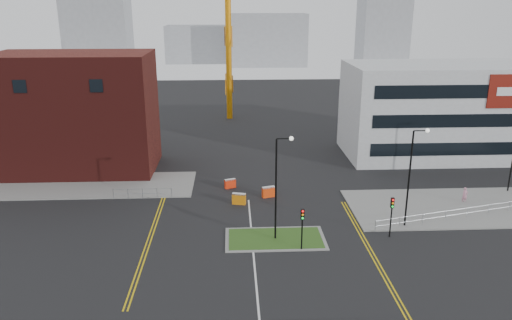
# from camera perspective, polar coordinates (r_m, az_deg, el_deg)

# --- Properties ---
(ground) EXTENTS (200.00, 200.00, 0.00)m
(ground) POSITION_cam_1_polar(r_m,az_deg,el_deg) (36.53, 0.09, -14.76)
(ground) COLOR black
(ground) RESTS_ON ground
(pavement_left) EXTENTS (28.00, 8.00, 0.12)m
(pavement_left) POSITION_cam_1_polar(r_m,az_deg,el_deg) (59.24, -20.78, -2.77)
(pavement_left) COLOR slate
(pavement_left) RESTS_ON ground
(pavement_right) EXTENTS (24.00, 10.00, 0.12)m
(pavement_right) POSITION_cam_1_polar(r_m,az_deg,el_deg) (54.25, 23.27, -4.94)
(pavement_right) COLOR slate
(pavement_right) RESTS_ON ground
(island_kerb) EXTENTS (8.60, 4.60, 0.08)m
(island_kerb) POSITION_cam_1_polar(r_m,az_deg,el_deg) (43.59, 2.22, -8.99)
(island_kerb) COLOR slate
(island_kerb) RESTS_ON ground
(grass_island) EXTENTS (8.00, 4.00, 0.12)m
(grass_island) POSITION_cam_1_polar(r_m,az_deg,el_deg) (43.58, 2.22, -8.96)
(grass_island) COLOR #2D531B
(grass_island) RESTS_ON ground
(brick_building) EXTENTS (24.20, 10.07, 14.24)m
(brick_building) POSITION_cam_1_polar(r_m,az_deg,el_deg) (63.86, -22.41, 4.83)
(brick_building) COLOR #4F1613
(brick_building) RESTS_ON ground
(office_block) EXTENTS (25.00, 12.20, 12.00)m
(office_block) POSITION_cam_1_polar(r_m,az_deg,el_deg) (69.89, 20.59, 5.34)
(office_block) COLOR #B5B8BA
(office_block) RESTS_ON ground
(streetlamp_island) EXTENTS (1.46, 0.36, 9.18)m
(streetlamp_island) POSITION_cam_1_polar(r_m,az_deg,el_deg) (41.48, 2.60, -2.33)
(streetlamp_island) COLOR black
(streetlamp_island) RESTS_ON ground
(streetlamp_right_near) EXTENTS (1.46, 0.36, 9.18)m
(streetlamp_right_near) POSITION_cam_1_polar(r_m,az_deg,el_deg) (45.98, 17.43, -1.12)
(streetlamp_right_near) COLOR black
(streetlamp_right_near) RESTS_ON ground
(traffic_light_island) EXTENTS (0.28, 0.33, 3.65)m
(traffic_light_island) POSITION_cam_1_polar(r_m,az_deg,el_deg) (40.90, 5.31, -7.00)
(traffic_light_island) COLOR black
(traffic_light_island) RESTS_ON ground
(traffic_light_right) EXTENTS (0.28, 0.33, 3.65)m
(traffic_light_right) POSITION_cam_1_polar(r_m,az_deg,el_deg) (44.46, 15.27, -5.50)
(traffic_light_right) COLOR black
(traffic_light_right) RESTS_ON ground
(railing_left) EXTENTS (6.05, 0.05, 1.10)m
(railing_left) POSITION_cam_1_polar(r_m,az_deg,el_deg) (53.15, -12.86, -3.56)
(railing_left) COLOR gray
(railing_left) RESTS_ON ground
(railing_right) EXTENTS (19.05, 5.05, 1.10)m
(railing_right) POSITION_cam_1_polar(r_m,az_deg,el_deg) (51.28, 23.03, -5.34)
(railing_right) COLOR gray
(railing_right) RESTS_ON ground
(centre_line) EXTENTS (0.15, 30.00, 0.01)m
(centre_line) POSITION_cam_1_polar(r_m,az_deg,el_deg) (38.23, -0.06, -13.14)
(centre_line) COLOR silver
(centre_line) RESTS_ON ground
(yellow_left_a) EXTENTS (0.12, 24.00, 0.01)m
(yellow_left_a) POSITION_cam_1_polar(r_m,az_deg,el_deg) (45.86, -11.97, -8.02)
(yellow_left_a) COLOR gold
(yellow_left_a) RESTS_ON ground
(yellow_left_b) EXTENTS (0.12, 24.00, 0.01)m
(yellow_left_b) POSITION_cam_1_polar(r_m,az_deg,el_deg) (45.81, -11.60, -8.02)
(yellow_left_b) COLOR gold
(yellow_left_b) RESTS_ON ground
(yellow_right_a) EXTENTS (0.12, 20.00, 0.01)m
(yellow_right_a) POSITION_cam_1_polar(r_m,az_deg,el_deg) (43.13, 12.58, -9.80)
(yellow_right_a) COLOR gold
(yellow_right_a) RESTS_ON ground
(yellow_right_b) EXTENTS (0.12, 20.00, 0.01)m
(yellow_right_b) POSITION_cam_1_polar(r_m,az_deg,el_deg) (43.20, 12.97, -9.77)
(yellow_right_b) COLOR gold
(yellow_right_b) RESTS_ON ground
(skyline_a) EXTENTS (18.00, 12.00, 22.00)m
(skyline_a) POSITION_cam_1_polar(r_m,az_deg,el_deg) (155.85, -17.59, 13.73)
(skyline_a) COLOR gray
(skyline_a) RESTS_ON ground
(skyline_b) EXTENTS (24.00, 12.00, 16.00)m
(skyline_b) POSITION_cam_1_polar(r_m,az_deg,el_deg) (161.62, 1.35, 13.57)
(skyline_b) COLOR gray
(skyline_b) RESTS_ON ground
(skyline_c) EXTENTS (14.00, 12.00, 28.00)m
(skyline_c) POSITION_cam_1_polar(r_m,az_deg,el_deg) (162.70, 14.35, 15.19)
(skyline_c) COLOR gray
(skyline_c) RESTS_ON ground
(skyline_d) EXTENTS (30.00, 12.00, 12.00)m
(skyline_d) POSITION_cam_1_polar(r_m,az_deg,el_deg) (171.45, -5.07, 13.07)
(skyline_d) COLOR gray
(skyline_d) RESTS_ON ground
(pedestrian) EXTENTS (0.65, 0.47, 1.66)m
(pedestrian) POSITION_cam_1_polar(r_m,az_deg,el_deg) (54.92, 22.76, -3.74)
(pedestrian) COLOR #CA839C
(pedestrian) RESTS_ON ground
(barrier_left) EXTENTS (1.43, 0.74, 1.14)m
(barrier_left) POSITION_cam_1_polar(r_m,az_deg,el_deg) (50.50, -1.96, -4.40)
(barrier_left) COLOR orange
(barrier_left) RESTS_ON ground
(barrier_mid) EXTENTS (1.28, 0.81, 1.03)m
(barrier_mid) POSITION_cam_1_polar(r_m,az_deg,el_deg) (54.82, -2.97, -2.66)
(barrier_mid) COLOR #FC2F0E
(barrier_mid) RESTS_ON ground
(barrier_right) EXTENTS (1.42, 0.84, 1.13)m
(barrier_right) POSITION_cam_1_polar(r_m,az_deg,el_deg) (52.27, 1.44, -3.61)
(barrier_right) COLOR #FF420E
(barrier_right) RESTS_ON ground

